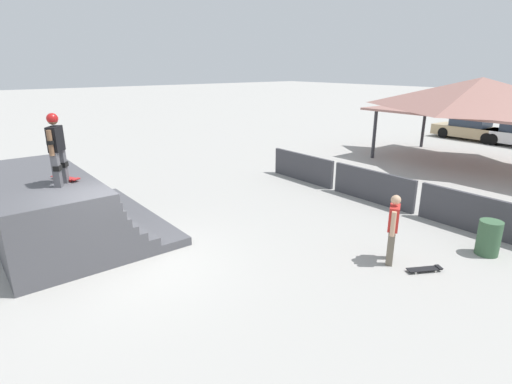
% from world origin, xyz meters
% --- Properties ---
extents(ground_plane, '(160.00, 160.00, 0.00)m').
position_xyz_m(ground_plane, '(0.00, 0.00, 0.00)').
color(ground_plane, '#A3A09B').
extents(quarter_pipe_ramp, '(5.33, 3.93, 1.69)m').
position_xyz_m(quarter_pipe_ramp, '(-2.72, -0.91, 0.76)').
color(quarter_pipe_ramp, '#4C4C51').
rests_on(quarter_pipe_ramp, ground).
extents(skater_on_deck, '(0.66, 0.53, 1.64)m').
position_xyz_m(skater_on_deck, '(-1.56, -0.86, 2.64)').
color(skater_on_deck, '#4C4C51').
rests_on(skater_on_deck, quarter_pipe_ramp).
extents(skateboard_on_deck, '(0.84, 0.52, 0.09)m').
position_xyz_m(skateboard_on_deck, '(-1.91, -0.68, 1.75)').
color(skateboard_on_deck, red).
rests_on(skateboard_on_deck, quarter_pipe_ramp).
extents(bystander_walking, '(0.42, 0.61, 1.61)m').
position_xyz_m(bystander_walking, '(3.57, 4.75, 0.90)').
color(bystander_walking, '#6B6051').
rests_on(bystander_walking, ground).
extents(skateboard_on_ground, '(0.55, 0.78, 0.09)m').
position_xyz_m(skateboard_on_ground, '(4.34, 4.96, 0.06)').
color(skateboard_on_ground, silver).
rests_on(skateboard_on_ground, ground).
extents(barrier_fence, '(9.61, 0.12, 1.05)m').
position_xyz_m(barrier_fence, '(0.68, 8.01, 0.53)').
color(barrier_fence, '#3D3D42').
rests_on(barrier_fence, ground).
extents(pavilion_shelter, '(8.53, 5.24, 3.86)m').
position_xyz_m(pavilion_shelter, '(0.32, 15.79, 3.07)').
color(pavilion_shelter, '#2D2D33').
rests_on(pavilion_shelter, ground).
extents(trash_bin, '(0.52, 0.52, 0.85)m').
position_xyz_m(trash_bin, '(4.80, 6.90, 0.42)').
color(trash_bin, '#385B3D').
rests_on(trash_bin, ground).
extents(parked_car_tan, '(4.35, 1.86, 1.27)m').
position_xyz_m(parked_car_tan, '(-2.75, 22.58, 0.60)').
color(parked_car_tan, tan).
rests_on(parked_car_tan, ground).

